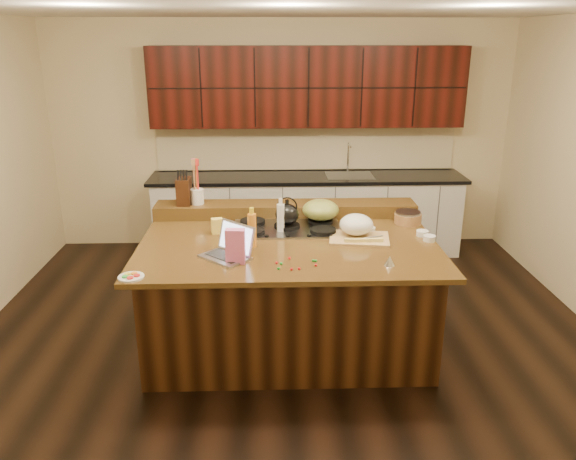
{
  "coord_description": "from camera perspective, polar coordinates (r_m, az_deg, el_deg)",
  "views": [
    {
      "loc": [
        -0.15,
        -4.28,
        2.5
      ],
      "look_at": [
        0.0,
        0.05,
        1.0
      ],
      "focal_mm": 35.0,
      "sensor_mm": 36.0,
      "label": 1
    }
  ],
  "objects": [
    {
      "name": "room",
      "position": [
        4.43,
        0.02,
        4.07
      ],
      "size": [
        5.52,
        5.02,
        2.72
      ],
      "color": "black",
      "rests_on": "ground"
    },
    {
      "name": "island",
      "position": [
        4.74,
        0.02,
        -6.33
      ],
      "size": [
        2.4,
        1.6,
        0.92
      ],
      "color": "black",
      "rests_on": "ground"
    },
    {
      "name": "back_ledge",
      "position": [
        5.2,
        -0.24,
        2.13
      ],
      "size": [
        2.4,
        0.3,
        0.12
      ],
      "primitive_type": "cube",
      "color": "black",
      "rests_on": "island"
    },
    {
      "name": "cooktop",
      "position": [
        4.84,
        -0.1,
        0.25
      ],
      "size": [
        0.92,
        0.52,
        0.05
      ],
      "color": "gray",
      "rests_on": "island"
    },
    {
      "name": "back_counter",
      "position": [
        6.69,
        1.96,
        5.99
      ],
      "size": [
        3.7,
        0.66,
        2.4
      ],
      "color": "silver",
      "rests_on": "ground"
    },
    {
      "name": "kettle",
      "position": [
        4.8,
        -0.1,
        1.61
      ],
      "size": [
        0.21,
        0.21,
        0.18
      ],
      "primitive_type": "ellipsoid",
      "rotation": [
        0.0,
        0.0,
        0.05
      ],
      "color": "black",
      "rests_on": "cooktop"
    },
    {
      "name": "green_bowl",
      "position": [
        4.94,
        3.33,
        2.06
      ],
      "size": [
        0.42,
        0.42,
        0.18
      ],
      "primitive_type": "ellipsoid",
      "rotation": [
        0.0,
        0.0,
        -0.39
      ],
      "color": "olive",
      "rests_on": "cooktop"
    },
    {
      "name": "laptop",
      "position": [
        4.25,
        -5.9,
        -1.84
      ],
      "size": [
        0.45,
        0.45,
        0.25
      ],
      "rotation": [
        0.0,
        0.0,
        -0.76
      ],
      "color": "#B7B7BC",
      "rests_on": "island"
    },
    {
      "name": "oil_bottle",
      "position": [
        4.41,
        -3.68,
        -0.04
      ],
      "size": [
        0.09,
        0.09,
        0.27
      ],
      "primitive_type": "cylinder",
      "rotation": [
        0.0,
        0.0,
        0.26
      ],
      "color": "orange",
      "rests_on": "island"
    },
    {
      "name": "vinegar_bottle",
      "position": [
        4.72,
        -0.75,
        1.18
      ],
      "size": [
        0.07,
        0.07,
        0.25
      ],
      "primitive_type": "cylinder",
      "rotation": [
        0.0,
        0.0,
        0.18
      ],
      "color": "silver",
      "rests_on": "island"
    },
    {
      "name": "wooden_tray",
      "position": [
        4.65,
        7.03,
        0.24
      ],
      "size": [
        0.53,
        0.42,
        0.19
      ],
      "rotation": [
        0.0,
        0.0,
        -0.15
      ],
      "color": "tan",
      "rests_on": "island"
    },
    {
      "name": "ramekin_a",
      "position": [
        4.81,
        13.49,
        -0.32
      ],
      "size": [
        0.12,
        0.12,
        0.04
      ],
      "primitive_type": "cylinder",
      "rotation": [
        0.0,
        0.0,
        0.2
      ],
      "color": "white",
      "rests_on": "island"
    },
    {
      "name": "ramekin_b",
      "position": [
        4.82,
        8.28,
        0.04
      ],
      "size": [
        0.13,
        0.13,
        0.04
      ],
      "primitive_type": "cylinder",
      "rotation": [
        0.0,
        0.0,
        0.34
      ],
      "color": "white",
      "rests_on": "island"
    },
    {
      "name": "ramekin_c",
      "position": [
        4.71,
        14.16,
        -0.81
      ],
      "size": [
        0.13,
        0.13,
        0.04
      ],
      "primitive_type": "cylinder",
      "rotation": [
        0.0,
        0.0,
        -0.39
      ],
      "color": "white",
      "rests_on": "island"
    },
    {
      "name": "strainer_bowl",
      "position": [
        5.1,
        12.08,
        1.16
      ],
      "size": [
        0.3,
        0.3,
        0.09
      ],
      "primitive_type": "cylinder",
      "rotation": [
        0.0,
        0.0,
        -0.28
      ],
      "color": "#996B3F",
      "rests_on": "island"
    },
    {
      "name": "kitchen_timer",
      "position": [
        4.15,
        10.27,
        -3.08
      ],
      "size": [
        0.09,
        0.09,
        0.07
      ],
      "primitive_type": "cone",
      "rotation": [
        0.0,
        0.0,
        0.1
      ],
      "color": "silver",
      "rests_on": "island"
    },
    {
      "name": "pink_bag",
      "position": [
        4.1,
        -5.38,
        -1.65
      ],
      "size": [
        0.14,
        0.08,
        0.26
      ],
      "primitive_type": "cube",
      "rotation": [
        0.0,
        0.0,
        -0.07
      ],
      "color": "pink",
      "rests_on": "island"
    },
    {
      "name": "candy_plate",
      "position": [
        4.03,
        -15.65,
        -4.61
      ],
      "size": [
        0.19,
        0.19,
        0.01
      ],
      "primitive_type": "cylinder",
      "rotation": [
        0.0,
        0.0,
        -0.04
      ],
      "color": "white",
      "rests_on": "island"
    },
    {
      "name": "package_box",
      "position": [
        4.77,
        -7.22,
        0.42
      ],
      "size": [
        0.11,
        0.09,
        0.13
      ],
      "primitive_type": "cube",
      "rotation": [
        0.0,
        0.0,
        0.25
      ],
      "color": "#F7DA57",
      "rests_on": "island"
    },
    {
      "name": "utensil_crock",
      "position": [
        5.21,
        -9.21,
        3.38
      ],
      "size": [
        0.15,
        0.15,
        0.14
      ],
      "primitive_type": "cylinder",
      "rotation": [
        0.0,
        0.0,
        0.3
      ],
      "color": "white",
      "rests_on": "back_ledge"
    },
    {
      "name": "knife_block",
      "position": [
        5.21,
        -10.51,
        3.89
      ],
      "size": [
        0.12,
        0.2,
        0.24
      ],
      "primitive_type": "cube",
      "rotation": [
        0.0,
        0.0,
        -0.01
      ],
      "color": "black",
      "rests_on": "back_ledge"
    },
    {
      "name": "gumdrop_0",
      "position": [
        4.19,
        0.16,
        -2.87
      ],
      "size": [
        0.02,
        0.02,
        0.02
      ],
      "primitive_type": "ellipsoid",
      "color": "red",
      "rests_on": "island"
    },
    {
      "name": "gumdrop_1",
      "position": [
        4.15,
        2.57,
        -3.12
      ],
      "size": [
        0.02,
        0.02,
        0.02
      ],
      "primitive_type": "ellipsoid",
      "color": "#198C26",
      "rests_on": "island"
    },
    {
      "name": "gumdrop_2",
      "position": [
        4.07,
        2.85,
        -3.58
      ],
      "size": [
        0.02,
        0.02,
        0.02
      ],
      "primitive_type": "ellipsoid",
      "color": "red",
      "rests_on": "island"
    },
    {
      "name": "gumdrop_3",
      "position": [
        4.15,
        2.83,
        -3.13
      ],
      "size": [
        0.02,
        0.02,
        0.02
      ],
      "primitive_type": "ellipsoid",
      "color": "#198C26",
      "rests_on": "island"
    },
    {
      "name": "gumdrop_4",
      "position": [
        4.0,
        0.37,
        -3.99
      ],
      "size": [
        0.02,
        0.02,
        0.02
      ],
      "primitive_type": "ellipsoid",
      "color": "red",
      "rests_on": "island"
    },
    {
      "name": "gumdrop_5",
      "position": [
        4.1,
        -0.72,
        -3.42
      ],
      "size": [
        0.02,
        0.02,
        0.02
      ],
      "primitive_type": "ellipsoid",
      "color": "#198C26",
      "rests_on": "island"
    },
    {
      "name": "gumdrop_6",
      "position": [
        4.11,
        -1.16,
        -3.35
      ],
      "size": [
        0.02,
        0.02,
        0.02
      ],
      "primitive_type": "ellipsoid",
      "color": "red",
      "rests_on": "island"
    },
    {
      "name": "gumdrop_7",
      "position": [
        4.01,
        -0.97,
        -3.94
      ],
      "size": [
        0.02,
        0.02,
        0.02
      ],
      "primitive_type": "ellipsoid",
      "color": "#198C26",
      "rests_on": "island"
    },
    {
      "name": "gumdrop_8",
      "position": [
        4.01,
        1.14,
        -3.95
      ],
      "size": [
        0.02,
        0.02,
        0.02
      ],
      "primitive_type": "ellipsoid",
      "color": "red",
      "rests_on": "island"
    }
  ]
}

